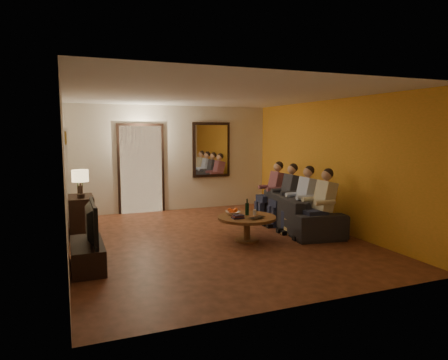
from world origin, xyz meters
name	(u,v)px	position (x,y,z in m)	size (l,w,h in m)	color
floor	(215,239)	(0.00, 0.00, 0.00)	(5.00, 6.00, 0.01)	#422111
ceiling	(214,95)	(0.00, 0.00, 2.60)	(5.00, 6.00, 0.01)	white
back_wall	(173,158)	(0.00, 3.00, 1.30)	(5.00, 0.02, 2.60)	beige
front_wall	(309,192)	(0.00, -3.00, 1.30)	(5.00, 0.02, 2.60)	beige
left_wall	(65,174)	(-2.50, 0.00, 1.30)	(0.02, 6.00, 2.60)	beige
right_wall	(330,165)	(2.50, 0.00, 1.30)	(0.02, 6.00, 2.60)	beige
orange_accent	(330,165)	(2.49, 0.00, 1.30)	(0.01, 6.00, 2.60)	gold
kitchen_doorway	(141,170)	(-0.80, 2.98, 1.05)	(1.00, 0.06, 2.10)	#FFE0A5
door_trim	(141,170)	(-0.80, 2.97, 1.05)	(1.12, 0.04, 2.22)	black
fridge_glimpse	(152,175)	(-0.55, 2.98, 0.90)	(0.45, 0.03, 1.70)	silver
mirror_frame	(211,150)	(1.00, 2.96, 1.50)	(1.00, 0.05, 1.40)	black
mirror_glass	(212,150)	(1.00, 2.93, 1.50)	(0.86, 0.02, 1.26)	white
white_door	(68,177)	(-2.46, 2.30, 1.02)	(0.06, 0.85, 2.04)	white
framed_art	(66,138)	(-2.47, 1.30, 1.85)	(0.03, 0.28, 0.24)	#B28C33
art_canvas	(66,138)	(-2.46, 1.30, 1.85)	(0.01, 0.22, 0.18)	brown
dresser	(81,215)	(-2.25, 1.32, 0.37)	(0.45, 0.83, 0.73)	black
table_lamp	(80,184)	(-2.25, 1.10, 1.00)	(0.30, 0.30, 0.54)	beige
flower_vase	(80,184)	(-2.25, 1.54, 0.95)	(0.14, 0.14, 0.44)	#AD121B
tv_stand	(87,255)	(-2.25, -0.76, 0.18)	(0.45, 1.11, 0.37)	black
tv	(86,223)	(-2.25, -0.76, 0.67)	(0.14, 1.03, 0.59)	black
sofa	(299,211)	(1.92, 0.20, 0.35)	(0.93, 2.38, 0.70)	black
person_a	(322,207)	(1.82, -0.70, 0.60)	(0.60, 0.40, 1.20)	tan
person_b	(303,202)	(1.82, -0.10, 0.60)	(0.60, 0.40, 1.20)	tan
person_c	(288,197)	(1.82, 0.50, 0.60)	(0.60, 0.40, 1.20)	tan
person_d	(274,193)	(1.82, 1.10, 0.60)	(0.60, 0.40, 1.20)	tan
dog	(298,220)	(1.63, -0.22, 0.28)	(0.56, 0.24, 0.56)	tan
coffee_table	(247,229)	(0.50, -0.30, 0.23)	(1.05, 1.05, 0.45)	brown
bowl	(233,213)	(0.32, -0.08, 0.48)	(0.26, 0.26, 0.06)	white
oranges	(233,209)	(0.32, -0.08, 0.55)	(0.20, 0.20, 0.08)	#EF4E14
wine_bottle	(247,207)	(0.55, -0.20, 0.60)	(0.07, 0.07, 0.31)	black
wine_glass	(255,212)	(0.68, -0.25, 0.50)	(0.06, 0.06, 0.10)	silver
book_stack	(238,216)	(0.28, -0.40, 0.48)	(0.20, 0.15, 0.07)	black
laptop	(259,218)	(0.60, -0.58, 0.46)	(0.33, 0.21, 0.03)	black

